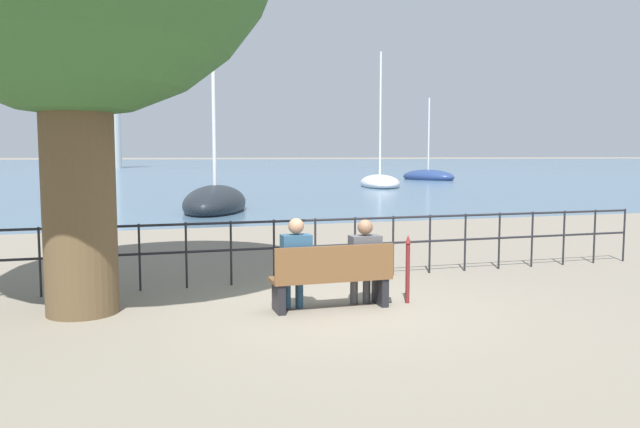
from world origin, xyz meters
name	(u,v)px	position (x,y,z in m)	size (l,w,h in m)	color
ground_plane	(331,308)	(0.00, 0.00, 0.00)	(1000.00, 1000.00, 0.00)	gray
harbor_water	(139,163)	(0.00, 160.17, 0.00)	(600.00, 300.00, 0.01)	slate
park_bench	(332,279)	(0.00, -0.06, 0.43)	(1.67, 0.45, 0.90)	brown
seated_person_left	(296,260)	(-0.50, 0.01, 0.69)	(0.40, 0.35, 1.27)	navy
seated_person_right	(364,258)	(0.50, 0.01, 0.67)	(0.43, 0.35, 1.22)	#4C4C51
promenade_railing	(295,240)	(0.00, 1.93, 0.69)	(13.56, 0.04, 1.05)	black
closed_umbrella	(408,265)	(1.14, -0.03, 0.55)	(0.09, 0.09, 0.98)	maroon
sailboat_0	(428,177)	(21.95, 40.32, 0.28)	(4.17, 5.96, 7.31)	navy
sailboat_1	(380,183)	(13.62, 31.03, 0.26)	(4.76, 8.08, 9.28)	silver
sailboat_2	(215,202)	(0.50, 15.67, 0.32)	(3.72, 6.12, 9.66)	black
harbor_lighthouse	(103,96)	(-6.14, 98.09, 11.40)	(5.25, 5.25, 24.51)	white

